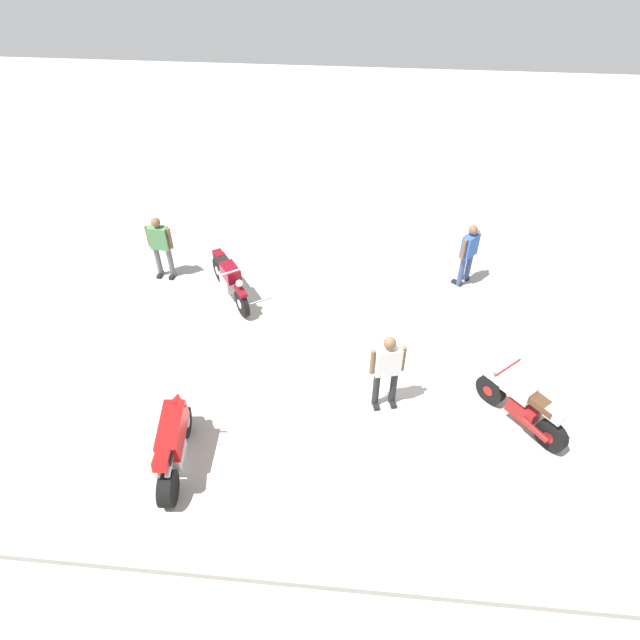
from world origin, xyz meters
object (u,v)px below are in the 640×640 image
motorcycle_cream_vintage (522,405)px  motorcycle_red_sportbike (173,442)px  person_in_blue_shirt (469,252)px  person_in_green_shirt (161,244)px  person_in_white_shirt (387,368)px  motorcycle_maroon_cruiser (229,279)px

motorcycle_cream_vintage → motorcycle_red_sportbike: 6.19m
motorcycle_cream_vintage → person_in_blue_shirt: 4.35m
person_in_green_shirt → motorcycle_red_sportbike: bearing=24.2°
person_in_white_shirt → person_in_blue_shirt: (-1.92, -4.05, -0.07)m
motorcycle_cream_vintage → motorcycle_maroon_cruiser: size_ratio=0.86×
person_in_white_shirt → person_in_green_shirt: person_in_white_shirt is taller
motorcycle_cream_vintage → motorcycle_maroon_cruiser: (6.10, -3.21, 0.03)m
motorcycle_maroon_cruiser → motorcycle_red_sportbike: 4.67m
motorcycle_red_sportbike → person_in_white_shirt: (-3.53, -1.70, 0.38)m
motorcycle_red_sportbike → person_in_green_shirt: bearing=13.8°
motorcycle_cream_vintage → person_in_blue_shirt: size_ratio=0.97×
motorcycle_cream_vintage → motorcycle_red_sportbike: (6.02, 1.46, 0.11)m
motorcycle_maroon_cruiser → person_in_white_shirt: bearing=17.0°
person_in_blue_shirt → motorcycle_maroon_cruiser: bearing=50.0°
motorcycle_red_sportbike → motorcycle_maroon_cruiser: bearing=-4.3°
motorcycle_cream_vintage → person_in_white_shirt: 2.54m
person_in_blue_shirt → motorcycle_cream_vintage: bearing=136.4°
person_in_blue_shirt → person_in_green_shirt: (7.32, 0.39, 0.02)m
person_in_white_shirt → person_in_blue_shirt: size_ratio=1.06×
motorcycle_red_sportbike → person_in_white_shirt: 3.94m
person_in_green_shirt → motorcycle_cream_vintage: bearing=68.6°
person_in_white_shirt → person_in_blue_shirt: person_in_white_shirt is taller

